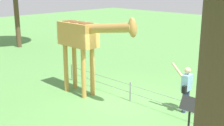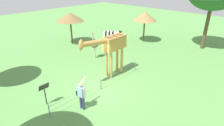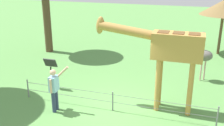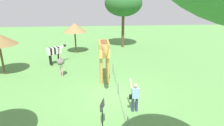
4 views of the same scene
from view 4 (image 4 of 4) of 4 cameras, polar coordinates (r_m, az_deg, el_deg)
ground_plane at (r=11.82m, az=0.80°, el=-9.28°), size 60.00×60.00×0.00m
giraffe at (r=12.55m, az=-2.38°, el=3.41°), size 3.78×0.70×3.25m
visitor at (r=9.82m, az=6.91°, el=-9.75°), size 0.64×0.58×1.70m
zebra at (r=17.32m, az=-16.88°, el=3.34°), size 1.29×1.65×1.66m
ostrich at (r=14.35m, az=-15.29°, el=0.35°), size 0.70×0.56×2.25m
shade_hut_near at (r=20.27m, az=-11.24°, el=10.41°), size 2.44×2.44×3.17m
tree_west at (r=22.37m, az=3.46°, el=17.59°), size 4.25×4.25×6.56m
info_sign at (r=8.64m, az=-2.99°, el=-13.62°), size 0.56×0.21×1.32m
wire_fence at (r=11.66m, az=1.91°, el=-7.48°), size 7.05×0.05×0.75m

